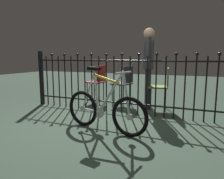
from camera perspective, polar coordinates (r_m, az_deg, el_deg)
The scene contains 7 objects.
ground_plane at distance 3.48m, azimuth -3.00°, elevation -9.46°, with size 20.00×20.00×0.00m, color #344638.
iron_fence at distance 4.10m, azimuth 1.28°, elevation 2.18°, with size 3.95×0.07×1.22m.
bicycle at distance 3.10m, azimuth -2.13°, elevation -5.44°, with size 1.40×0.41×0.95m.
chair_charcoal at distance 4.81m, azimuth 3.40°, elevation 2.31°, with size 0.46×0.46×0.89m.
chair_red at distance 5.11m, azimuth -3.88°, elevation 2.72°, with size 0.41×0.41×0.90m.
chair_olive at distance 4.49m, azimuth 13.51°, elevation 1.47°, with size 0.45×0.45×0.87m.
person_visitor at distance 4.48m, azimuth 9.93°, elevation 7.65°, with size 0.23×0.47×1.68m.
Camera 1 is at (1.48, -2.95, 1.09)m, focal length 33.57 mm.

